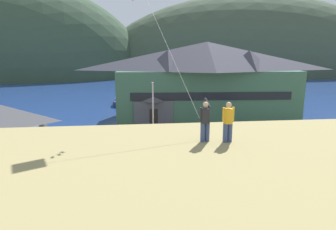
% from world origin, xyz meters
% --- Properties ---
extents(ground_plane, '(600.00, 600.00, 0.00)m').
position_xyz_m(ground_plane, '(0.00, 0.00, 0.00)').
color(ground_plane, '#66604C').
extents(parking_lot_pad, '(40.00, 20.00, 0.10)m').
position_xyz_m(parking_lot_pad, '(0.00, 5.00, 0.05)').
color(parking_lot_pad, slate).
rests_on(parking_lot_pad, ground).
extents(bay_water, '(360.00, 84.00, 0.03)m').
position_xyz_m(bay_water, '(0.00, 60.00, 0.01)').
color(bay_water, navy).
rests_on(bay_water, ground).
extents(far_hill_west_ridge, '(108.75, 65.71, 75.83)m').
position_xyz_m(far_hill_west_ridge, '(-51.38, 108.42, 0.00)').
color(far_hill_west_ridge, '#334733').
rests_on(far_hill_west_ridge, ground).
extents(far_hill_east_peak, '(145.38, 61.87, 70.63)m').
position_xyz_m(far_hill_east_peak, '(53.49, 112.52, 0.00)').
color(far_hill_east_peak, '#3D4C38').
rests_on(far_hill_east_peak, ground).
extents(harbor_lodge, '(27.87, 11.53, 11.30)m').
position_xyz_m(harbor_lodge, '(8.30, 21.51, 5.99)').
color(harbor_lodge, '#38604C').
rests_on(harbor_lodge, ground).
extents(storage_shed_near_lot, '(7.57, 6.01, 5.55)m').
position_xyz_m(storage_shed_near_lot, '(-13.58, 4.26, 2.88)').
color(storage_shed_near_lot, '#474C56').
rests_on(storage_shed_near_lot, ground).
extents(storage_shed_waterside, '(5.89, 5.37, 5.02)m').
position_xyz_m(storage_shed_waterside, '(0.24, 19.76, 2.61)').
color(storage_shed_waterside, '#474C56').
rests_on(storage_shed_waterside, ground).
extents(wharf_dock, '(3.20, 14.28, 0.70)m').
position_xyz_m(wharf_dock, '(-1.42, 34.22, 0.35)').
color(wharf_dock, '#70604C').
rests_on(wharf_dock, ground).
extents(moored_boat_wharfside, '(2.52, 7.53, 2.16)m').
position_xyz_m(moored_boat_wharfside, '(-4.97, 35.09, 0.72)').
color(moored_boat_wharfside, navy).
rests_on(moored_boat_wharfside, ground).
extents(moored_boat_outer_mooring, '(2.34, 6.30, 2.16)m').
position_xyz_m(moored_boat_outer_mooring, '(1.89, 36.17, 0.72)').
color(moored_boat_outer_mooring, navy).
rests_on(moored_boat_outer_mooring, ground).
extents(parked_car_front_row_silver, '(4.25, 2.16, 1.82)m').
position_xyz_m(parked_car_front_row_silver, '(13.17, 7.19, 1.06)').
color(parked_car_front_row_silver, slate).
rests_on(parked_car_front_row_silver, parking_lot_pad).
extents(parked_car_front_row_end, '(4.35, 2.35, 1.82)m').
position_xyz_m(parked_car_front_row_end, '(6.78, 7.32, 1.06)').
color(parked_car_front_row_end, '#9EA3A8').
rests_on(parked_car_front_row_end, parking_lot_pad).
extents(parked_car_lone_by_shed, '(4.23, 2.11, 1.82)m').
position_xyz_m(parked_car_lone_by_shed, '(12.57, -0.67, 1.06)').
color(parked_car_lone_by_shed, black).
rests_on(parked_car_lone_by_shed, parking_lot_pad).
extents(parked_car_mid_row_center, '(4.22, 2.10, 1.82)m').
position_xyz_m(parked_car_mid_row_center, '(-6.78, 1.14, 1.06)').
color(parked_car_mid_row_center, slate).
rests_on(parked_car_mid_row_center, parking_lot_pad).
extents(parked_car_corner_spot, '(4.21, 2.07, 1.82)m').
position_xyz_m(parked_car_corner_spot, '(-3.10, 6.35, 1.06)').
color(parked_car_corner_spot, '#B28923').
rests_on(parked_car_corner_spot, parking_lot_pad).
extents(parked_car_back_row_left, '(4.30, 2.25, 1.82)m').
position_xyz_m(parked_car_back_row_left, '(1.08, 0.50, 1.06)').
color(parked_car_back_row_left, silver).
rests_on(parked_car_back_row_left, parking_lot_pad).
extents(parked_car_mid_row_far, '(4.23, 2.11, 1.82)m').
position_xyz_m(parked_car_mid_row_far, '(7.45, -0.20, 1.06)').
color(parked_car_mid_row_far, slate).
rests_on(parked_car_mid_row_far, parking_lot_pad).
extents(parked_car_front_row_red, '(4.34, 2.33, 1.82)m').
position_xyz_m(parked_car_front_row_red, '(1.40, 7.58, 1.06)').
color(parked_car_front_row_red, red).
rests_on(parked_car_front_row_red, parking_lot_pad).
extents(parking_light_pole, '(0.24, 0.78, 6.46)m').
position_xyz_m(parking_light_pole, '(-0.34, 10.56, 3.86)').
color(parking_light_pole, '#ADADB2').
rests_on(parking_light_pole, parking_lot_pad).
extents(person_kite_flyer, '(0.52, 0.70, 1.86)m').
position_xyz_m(person_kite_flyer, '(0.67, -9.20, 6.92)').
color(person_kite_flyer, '#384770').
rests_on(person_kite_flyer, grassy_hill_foreground).
extents(person_companion, '(0.54, 0.40, 1.74)m').
position_xyz_m(person_companion, '(1.62, -9.37, 6.90)').
color(person_companion, '#384770').
rests_on(person_companion, grassy_hill_foreground).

